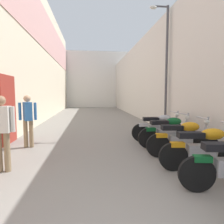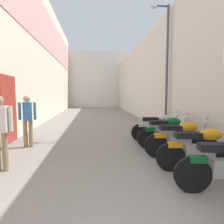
# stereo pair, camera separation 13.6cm
# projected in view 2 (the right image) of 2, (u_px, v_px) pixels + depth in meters

# --- Properties ---
(ground_plane) EXTENTS (38.50, 38.50, 0.00)m
(ground_plane) POSITION_uv_depth(u_px,v_px,m) (97.00, 124.00, 10.32)
(ground_plane) COLOR gray
(building_left) EXTENTS (0.45, 22.50, 7.61)m
(building_left) POSITION_uv_depth(u_px,v_px,m) (43.00, 56.00, 11.58)
(building_left) COLOR beige
(building_left) RESTS_ON ground
(building_right) EXTENTS (0.45, 22.50, 5.07)m
(building_right) POSITION_uv_depth(u_px,v_px,m) (145.00, 79.00, 12.37)
(building_right) COLOR beige
(building_right) RESTS_ON ground
(building_far_end) EXTENTS (8.90, 2.00, 6.66)m
(building_far_end) POSITION_uv_depth(u_px,v_px,m) (94.00, 80.00, 24.12)
(building_far_end) COLOR silver
(building_far_end) RESTS_ON ground
(motorcycle_third) EXTENTS (1.85, 0.58, 1.04)m
(motorcycle_third) POSITION_uv_depth(u_px,v_px,m) (202.00, 148.00, 3.99)
(motorcycle_third) COLOR black
(motorcycle_third) RESTS_ON ground
(motorcycle_fourth) EXTENTS (1.85, 0.58, 1.04)m
(motorcycle_fourth) POSITION_uv_depth(u_px,v_px,m) (181.00, 138.00, 4.89)
(motorcycle_fourth) COLOR black
(motorcycle_fourth) RESTS_ON ground
(motorcycle_fifth) EXTENTS (1.85, 0.58, 1.04)m
(motorcycle_fifth) POSITION_uv_depth(u_px,v_px,m) (167.00, 131.00, 5.80)
(motorcycle_fifth) COLOR black
(motorcycle_fifth) RESTS_ON ground
(motorcycle_sixth) EXTENTS (1.85, 0.58, 1.04)m
(motorcycle_sixth) POSITION_uv_depth(u_px,v_px,m) (159.00, 127.00, 6.55)
(motorcycle_sixth) COLOR black
(motorcycle_sixth) RESTS_ON ground
(pedestrian_mid_alley) EXTENTS (0.52, 0.22, 1.57)m
(pedestrian_mid_alley) POSITION_uv_depth(u_px,v_px,m) (0.00, 127.00, 3.98)
(pedestrian_mid_alley) COLOR #8C7251
(pedestrian_mid_alley) RESTS_ON ground
(pedestrian_further_down) EXTENTS (0.52, 0.39, 1.57)m
(pedestrian_further_down) POSITION_uv_depth(u_px,v_px,m) (27.00, 117.00, 5.82)
(pedestrian_further_down) COLOR #8C7251
(pedestrian_further_down) RESTS_ON ground
(street_lamp) EXTENTS (0.79, 0.18, 5.09)m
(street_lamp) POSITION_uv_depth(u_px,v_px,m) (165.00, 60.00, 7.81)
(street_lamp) COLOR #47474C
(street_lamp) RESTS_ON ground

